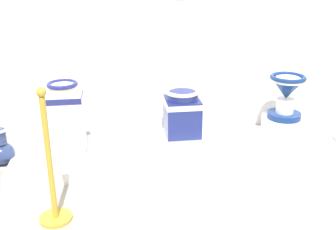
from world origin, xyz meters
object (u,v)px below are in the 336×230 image
plinth_block_squat_floral (182,138)px  antique_toilet_squat_floral (182,111)px  stanchion_post_near_left (52,180)px  decorative_vase_companion (1,150)px  plinth_block_rightmost (283,128)px  antique_toilet_rightmost (287,92)px  plinth_block_leftmost (68,145)px  antique_toilet_leftmost (65,109)px

plinth_block_squat_floral → antique_toilet_squat_floral: antique_toilet_squat_floral is taller
stanchion_post_near_left → decorative_vase_companion: bearing=122.5°
plinth_block_rightmost → stanchion_post_near_left: stanchion_post_near_left is taller
plinth_block_squat_floral → antique_toilet_rightmost: bearing=-1.4°
antique_toilet_squat_floral → antique_toilet_rightmost: (0.99, -0.02, 0.15)m
decorative_vase_companion → plinth_block_leftmost: bearing=-0.9°
antique_toilet_leftmost → antique_toilet_rightmost: size_ratio=1.16×
plinth_block_leftmost → antique_toilet_leftmost: 0.34m
plinth_block_leftmost → plinth_block_squat_floral: size_ratio=0.93×
plinth_block_rightmost → decorative_vase_companion: decorative_vase_companion is taller
antique_toilet_squat_floral → antique_toilet_rightmost: antique_toilet_rightmost is taller
antique_toilet_leftmost → plinth_block_rightmost: (2.04, 0.07, -0.32)m
antique_toilet_leftmost → plinth_block_squat_floral: size_ratio=1.33×
antique_toilet_leftmost → stanchion_post_near_left: 0.89m
antique_toilet_squat_floral → stanchion_post_near_left: (-1.07, -0.96, -0.10)m
antique_toilet_leftmost → decorative_vase_companion: (-0.58, 0.01, -0.36)m
antique_toilet_leftmost → antique_toilet_squat_floral: size_ratio=1.13×
plinth_block_leftmost → decorative_vase_companion: size_ratio=0.94×
plinth_block_squat_floral → decorative_vase_companion: 1.63m
plinth_block_leftmost → plinth_block_rightmost: 2.04m
plinth_block_squat_floral → antique_toilet_squat_floral: 0.27m
plinth_block_rightmost → antique_toilet_rightmost: 0.36m
plinth_block_leftmost → antique_toilet_rightmost: bearing=2.1°
plinth_block_squat_floral → stanchion_post_near_left: (-1.07, -0.96, 0.18)m
plinth_block_rightmost → plinth_block_leftmost: bearing=-177.9°
antique_toilet_leftmost → antique_toilet_squat_floral: 1.06m
plinth_block_leftmost → decorative_vase_companion: 0.58m
antique_toilet_rightmost → plinth_block_rightmost: bearing=0.0°
plinth_block_squat_floral → antique_toilet_rightmost: (0.99, -0.02, 0.42)m
plinth_block_squat_floral → decorative_vase_companion: (-1.63, -0.09, 0.02)m
stanchion_post_near_left → plinth_block_leftmost: bearing=88.7°
plinth_block_leftmost → plinth_block_squat_floral: bearing=5.4°
plinth_block_leftmost → plinth_block_rightmost: size_ratio=0.94×
plinth_block_squat_floral → antique_toilet_squat_floral: bearing=45.0°
plinth_block_leftmost → antique_toilet_squat_floral: size_ratio=0.79×
antique_toilet_leftmost → plinth_block_squat_floral: bearing=5.4°
stanchion_post_near_left → antique_toilet_leftmost: bearing=88.7°
decorative_vase_companion → stanchion_post_near_left: bearing=-57.5°
plinth_block_leftmost → stanchion_post_near_left: bearing=-91.3°
stanchion_post_near_left → antique_toilet_squat_floral: bearing=42.1°
decorative_vase_companion → stanchion_post_near_left: stanchion_post_near_left is taller
plinth_block_leftmost → antique_toilet_squat_floral: 1.08m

